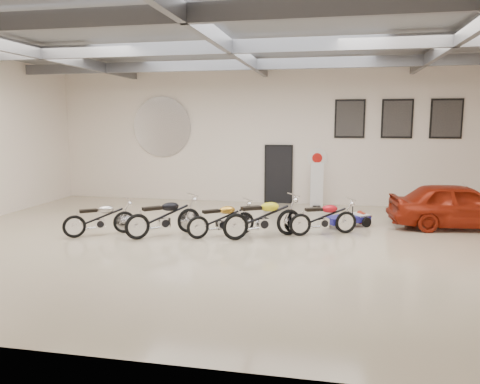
% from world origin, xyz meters
% --- Properties ---
extents(floor, '(16.00, 12.00, 0.01)m').
position_xyz_m(floor, '(0.00, 0.00, 0.00)').
color(floor, '#BCA990').
rests_on(floor, ground).
extents(ceiling, '(16.00, 12.00, 0.01)m').
position_xyz_m(ceiling, '(0.00, 0.00, 5.00)').
color(ceiling, slate).
rests_on(ceiling, back_wall).
extents(back_wall, '(16.00, 0.02, 5.00)m').
position_xyz_m(back_wall, '(0.00, 6.00, 2.50)').
color(back_wall, white).
rests_on(back_wall, floor).
extents(ceiling_beams, '(15.80, 11.80, 0.32)m').
position_xyz_m(ceiling_beams, '(0.00, 0.00, 4.75)').
color(ceiling_beams, '#5B5D63').
rests_on(ceiling_beams, ceiling).
extents(door, '(0.92, 0.08, 2.10)m').
position_xyz_m(door, '(0.50, 5.95, 1.05)').
color(door, black).
rests_on(door, back_wall).
extents(logo_plaque, '(2.30, 0.06, 1.16)m').
position_xyz_m(logo_plaque, '(-4.00, 5.95, 2.80)').
color(logo_plaque, silver).
rests_on(logo_plaque, back_wall).
extents(poster_left, '(1.05, 0.08, 1.35)m').
position_xyz_m(poster_left, '(3.00, 5.96, 3.10)').
color(poster_left, black).
rests_on(poster_left, back_wall).
extents(poster_mid, '(1.05, 0.08, 1.35)m').
position_xyz_m(poster_mid, '(4.60, 5.96, 3.10)').
color(poster_mid, black).
rests_on(poster_mid, back_wall).
extents(poster_right, '(1.05, 0.08, 1.35)m').
position_xyz_m(poster_right, '(6.20, 5.96, 3.10)').
color(poster_right, black).
rests_on(poster_right, back_wall).
extents(oil_sign, '(0.72, 0.10, 0.72)m').
position_xyz_m(oil_sign, '(1.90, 5.95, 1.70)').
color(oil_sign, white).
rests_on(oil_sign, back_wall).
extents(banner_stand, '(0.48, 0.28, 1.67)m').
position_xyz_m(banner_stand, '(1.92, 5.50, 0.83)').
color(banner_stand, white).
rests_on(banner_stand, floor).
extents(motorcycle_silver, '(1.82, 1.56, 0.96)m').
position_xyz_m(motorcycle_silver, '(-3.57, 0.02, 0.48)').
color(motorcycle_silver, silver).
rests_on(motorcycle_silver, floor).
extents(motorcycle_black, '(1.96, 1.88, 1.08)m').
position_xyz_m(motorcycle_black, '(-1.87, 0.29, 0.54)').
color(motorcycle_black, silver).
rests_on(motorcycle_black, floor).
extents(motorcycle_gold, '(1.85, 1.56, 0.97)m').
position_xyz_m(motorcycle_gold, '(-0.37, 0.55, 0.48)').
color(motorcycle_gold, silver).
rests_on(motorcycle_gold, floor).
extents(motorcycle_yellow, '(2.18, 1.72, 1.12)m').
position_xyz_m(motorcycle_yellow, '(0.72, 0.63, 0.56)').
color(motorcycle_yellow, silver).
rests_on(motorcycle_yellow, floor).
extents(motorcycle_red, '(1.94, 1.31, 0.97)m').
position_xyz_m(motorcycle_red, '(2.26, 1.27, 0.49)').
color(motorcycle_red, silver).
rests_on(motorcycle_red, floor).
extents(go_kart, '(1.74, 1.53, 0.59)m').
position_xyz_m(go_kart, '(3.02, 2.49, 0.29)').
color(go_kart, navy).
rests_on(go_kart, floor).
extents(vintage_car, '(1.94, 3.96, 1.30)m').
position_xyz_m(vintage_car, '(6.00, 2.82, 0.65)').
color(vintage_car, maroon).
rests_on(vintage_car, floor).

